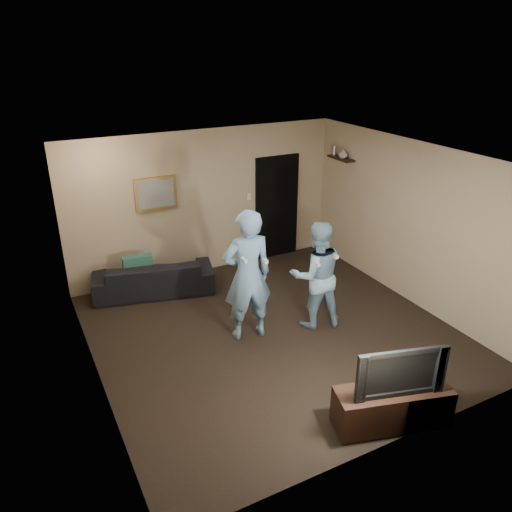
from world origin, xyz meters
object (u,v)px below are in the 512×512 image
sofa (153,277)px  wii_player_left (247,276)px  tv_console (392,407)px  wii_player_right (316,275)px  television (397,368)px

sofa → wii_player_left: (0.82, -1.94, 0.68)m
wii_player_left → tv_console: bearing=-75.9°
wii_player_right → sofa: bearing=131.2°
sofa → wii_player_left: wii_player_left is taller
sofa → tv_console: size_ratio=1.54×
sofa → wii_player_right: size_ratio=1.21×
television → wii_player_left: wii_player_left is taller
tv_console → television: 0.52m
sofa → wii_player_left: bearing=127.0°
wii_player_left → sofa: bearing=113.0°
sofa → tv_console: (1.42, -4.33, -0.04)m
tv_console → wii_player_left: wii_player_left is taller
wii_player_right → wii_player_left: bearing=170.0°
sofa → tv_console: bearing=122.2°
television → wii_player_right: bearing=95.0°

